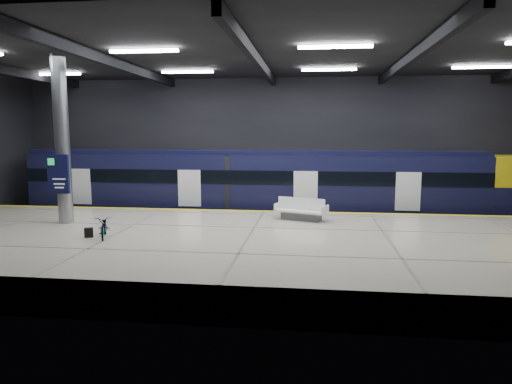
# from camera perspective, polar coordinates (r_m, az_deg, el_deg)

# --- Properties ---
(ground) EXTENTS (30.00, 30.00, 0.00)m
(ground) POSITION_cam_1_polar(r_m,az_deg,el_deg) (19.55, 0.16, -6.99)
(ground) COLOR black
(ground) RESTS_ON ground
(room_shell) EXTENTS (30.10, 16.10, 8.05)m
(room_shell) POSITION_cam_1_polar(r_m,az_deg,el_deg) (18.95, 0.16, 10.00)
(room_shell) COLOR black
(room_shell) RESTS_ON ground
(platform) EXTENTS (30.00, 11.00, 1.10)m
(platform) POSITION_cam_1_polar(r_m,az_deg,el_deg) (17.02, -0.85, -7.29)
(platform) COLOR beige
(platform) RESTS_ON ground
(safety_strip) EXTENTS (30.00, 0.40, 0.01)m
(safety_strip) POSITION_cam_1_polar(r_m,az_deg,el_deg) (21.99, 1.01, -2.41)
(safety_strip) COLOR gold
(safety_strip) RESTS_ON platform
(rails) EXTENTS (30.00, 1.52, 0.16)m
(rails) POSITION_cam_1_polar(r_m,az_deg,el_deg) (24.87, 1.67, -3.66)
(rails) COLOR gray
(rails) RESTS_ON ground
(train) EXTENTS (29.40, 2.84, 3.79)m
(train) POSITION_cam_1_polar(r_m,az_deg,el_deg) (24.50, 3.44, 0.85)
(train) COLOR black
(train) RESTS_ON ground
(bench) EXTENTS (2.38, 1.62, 0.97)m
(bench) POSITION_cam_1_polar(r_m,az_deg,el_deg) (19.87, 5.67, -2.54)
(bench) COLOR #595B60
(bench) RESTS_ON platform
(bicycle) EXTENTS (1.06, 1.65, 0.82)m
(bicycle) POSITION_cam_1_polar(r_m,az_deg,el_deg) (17.38, -18.45, -4.12)
(bicycle) COLOR #99999E
(bicycle) RESTS_ON platform
(pannier_bag) EXTENTS (0.35, 0.28, 0.35)m
(pannier_bag) POSITION_cam_1_polar(r_m,az_deg,el_deg) (17.69, -20.18, -4.77)
(pannier_bag) COLOR black
(pannier_bag) RESTS_ON platform
(info_column) EXTENTS (0.90, 0.78, 6.90)m
(info_column) POSITION_cam_1_polar(r_m,az_deg,el_deg) (20.52, -23.10, 5.70)
(info_column) COLOR #9EA0A5
(info_column) RESTS_ON platform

